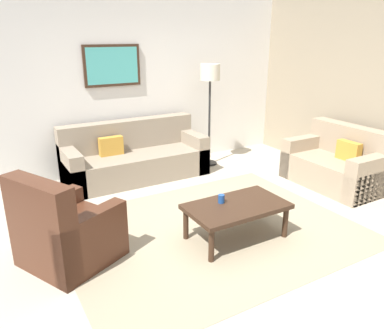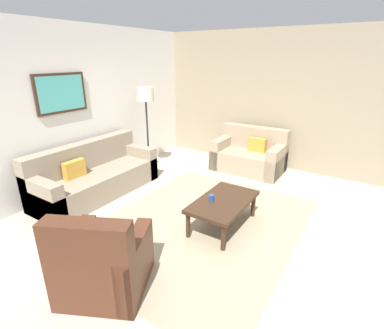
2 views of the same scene
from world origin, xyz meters
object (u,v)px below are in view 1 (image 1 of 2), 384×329
object	(u,v)px
coffee_table	(236,209)
cup	(221,199)
lamp_standing	(210,83)
couch_main	(134,158)
couch_loveseat	(339,165)
framed_artwork	(112,66)
armchair_leather	(64,235)

from	to	relation	value
coffee_table	cup	distance (m)	0.20
coffee_table	lamp_standing	bearing A→B (deg)	64.20
couch_main	coffee_table	size ratio (longest dim) A/B	2.00
cup	coffee_table	bearing A→B (deg)	-44.75
couch_loveseat	framed_artwork	bearing A→B (deg)	139.84
coffee_table	cup	bearing A→B (deg)	135.25
couch_loveseat	cup	bearing A→B (deg)	-170.21
lamp_standing	framed_artwork	bearing A→B (deg)	162.22
armchair_leather	coffee_table	size ratio (longest dim) A/B	0.97
couch_main	armchair_leather	bearing A→B (deg)	-127.67
couch_loveseat	armchair_leather	bearing A→B (deg)	-178.69
couch_main	couch_loveseat	world-z (taller)	same
couch_main	armchair_leather	distance (m)	2.46
lamp_standing	couch_loveseat	bearing A→B (deg)	-56.30
couch_loveseat	lamp_standing	distance (m)	2.40
armchair_leather	framed_artwork	bearing A→B (deg)	59.38
cup	framed_artwork	bearing A→B (deg)	95.22
couch_loveseat	lamp_standing	world-z (taller)	lamp_standing
couch_main	lamp_standing	xyz separation A→B (m)	(1.36, -0.08, 1.11)
armchair_leather	cup	distance (m)	1.67
framed_artwork	lamp_standing	bearing A→B (deg)	-17.78
couch_loveseat	coffee_table	world-z (taller)	couch_loveseat
armchair_leather	framed_artwork	distance (m)	3.06
framed_artwork	cup	bearing A→B (deg)	-84.78
armchair_leather	cup	bearing A→B (deg)	-11.30
coffee_table	lamp_standing	xyz separation A→B (m)	(1.12, 2.31, 1.05)
couch_loveseat	coffee_table	xyz separation A→B (m)	(-2.30, -0.54, 0.06)
armchair_leather	couch_loveseat	bearing A→B (deg)	1.31
couch_loveseat	framed_artwork	distance (m)	3.76
cup	armchair_leather	bearing A→B (deg)	168.70
lamp_standing	framed_artwork	xyz separation A→B (m)	(-1.48, 0.48, 0.30)
couch_loveseat	armchair_leather	xyz separation A→B (m)	(-4.05, -0.09, 0.01)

